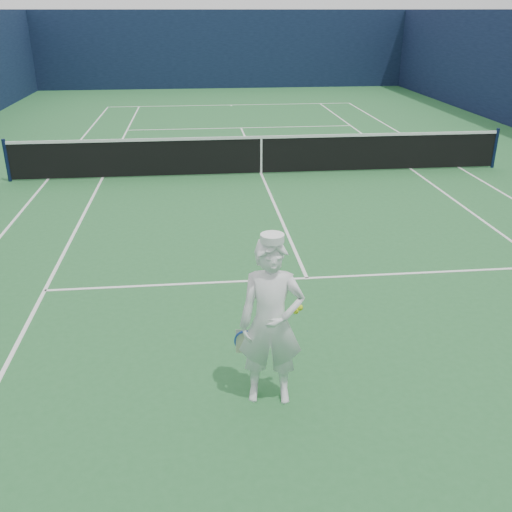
{
  "coord_description": "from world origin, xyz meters",
  "views": [
    {
      "loc": [
        -1.71,
        -14.56,
        3.99
      ],
      "look_at": [
        -0.99,
        -7.87,
        1.08
      ],
      "focal_mm": 40.0,
      "sensor_mm": 36.0,
      "label": 1
    }
  ],
  "objects": [
    {
      "name": "tennis_net",
      "position": [
        0.0,
        0.0,
        0.55
      ],
      "size": [
        12.88,
        0.09,
        1.07
      ],
      "color": "#141E4C",
      "rests_on": "ground"
    },
    {
      "name": "tennis_player",
      "position": [
        -0.99,
        -9.37,
        0.95
      ],
      "size": [
        0.78,
        0.57,
        1.96
      ],
      "rotation": [
        0.0,
        0.0,
        -0.12
      ],
      "color": "white",
      "rests_on": "ground"
    },
    {
      "name": "court_markings",
      "position": [
        0.0,
        0.0,
        0.0
      ],
      "size": [
        11.03,
        23.83,
        0.01
      ],
      "color": "white",
      "rests_on": "ground"
    },
    {
      "name": "windscreen_fence",
      "position": [
        0.0,
        0.0,
        2.0
      ],
      "size": [
        20.12,
        36.12,
        4.0
      ],
      "color": "#0D1832",
      "rests_on": "ground"
    },
    {
      "name": "ground",
      "position": [
        0.0,
        0.0,
        0.0
      ],
      "size": [
        80.0,
        80.0,
        0.0
      ],
      "primitive_type": "plane",
      "color": "#266431",
      "rests_on": "ground"
    }
  ]
}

